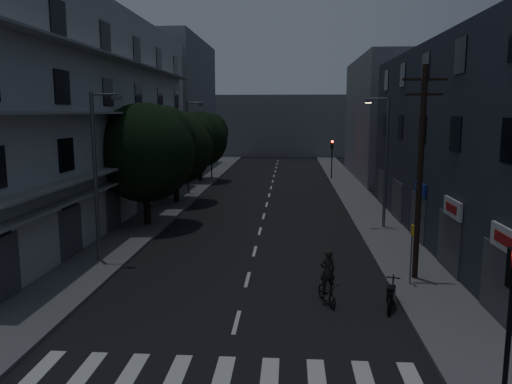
# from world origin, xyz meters

# --- Properties ---
(ground) EXTENTS (160.00, 160.00, 0.00)m
(ground) POSITION_xyz_m (0.00, 25.00, 0.00)
(ground) COLOR black
(ground) RESTS_ON ground
(sidewalk_left) EXTENTS (3.00, 90.00, 0.15)m
(sidewalk_left) POSITION_xyz_m (-7.50, 25.00, 0.07)
(sidewalk_left) COLOR #565659
(sidewalk_left) RESTS_ON ground
(sidewalk_right) EXTENTS (3.00, 90.00, 0.15)m
(sidewalk_right) POSITION_xyz_m (7.50, 25.00, 0.07)
(sidewalk_right) COLOR #565659
(sidewalk_right) RESTS_ON ground
(crosswalk) EXTENTS (10.90, 3.00, 0.01)m
(crosswalk) POSITION_xyz_m (-0.00, -2.00, 0.00)
(crosswalk) COLOR beige
(crosswalk) RESTS_ON ground
(lane_markings) EXTENTS (0.15, 60.50, 0.01)m
(lane_markings) POSITION_xyz_m (0.00, 31.25, 0.01)
(lane_markings) COLOR beige
(lane_markings) RESTS_ON ground
(building_left) EXTENTS (7.00, 36.00, 14.00)m
(building_left) POSITION_xyz_m (-11.98, 18.00, 6.99)
(building_left) COLOR #B1B0AB
(building_left) RESTS_ON ground
(building_right) EXTENTS (6.19, 28.00, 11.00)m
(building_right) POSITION_xyz_m (11.99, 14.00, 5.50)
(building_right) COLOR #292D38
(building_right) RESTS_ON ground
(building_far_left) EXTENTS (6.00, 20.00, 16.00)m
(building_far_left) POSITION_xyz_m (-12.00, 48.00, 8.00)
(building_far_left) COLOR slate
(building_far_left) RESTS_ON ground
(building_far_right) EXTENTS (6.00, 20.00, 13.00)m
(building_far_right) POSITION_xyz_m (12.00, 42.00, 6.50)
(building_far_right) COLOR slate
(building_far_right) RESTS_ON ground
(building_far_end) EXTENTS (24.00, 8.00, 10.00)m
(building_far_end) POSITION_xyz_m (0.00, 70.00, 5.00)
(building_far_end) COLOR slate
(building_far_end) RESTS_ON ground
(tree_near) EXTENTS (6.24, 6.24, 7.70)m
(tree_near) POSITION_xyz_m (-7.20, 16.43, 4.97)
(tree_near) COLOR black
(tree_near) RESTS_ON sidewalk_left
(tree_mid) EXTENTS (5.91, 5.91, 7.27)m
(tree_mid) POSITION_xyz_m (-7.20, 24.64, 4.69)
(tree_mid) COLOR black
(tree_mid) RESTS_ON sidewalk_left
(tree_far) EXTENTS (5.85, 5.85, 7.23)m
(tree_far) POSITION_xyz_m (-7.56, 37.35, 4.68)
(tree_far) COLOR black
(tree_far) RESTS_ON sidewalk_left
(traffic_signal_far_right) EXTENTS (0.28, 0.37, 4.10)m
(traffic_signal_far_right) POSITION_xyz_m (6.33, 39.84, 3.10)
(traffic_signal_far_right) COLOR black
(traffic_signal_far_right) RESTS_ON sidewalk_right
(traffic_signal_far_left) EXTENTS (0.28, 0.37, 4.10)m
(traffic_signal_far_left) POSITION_xyz_m (-6.69, 39.08, 3.10)
(traffic_signal_far_left) COLOR black
(traffic_signal_far_left) RESTS_ON sidewalk_left
(street_lamp_left_near) EXTENTS (1.51, 0.25, 8.00)m
(street_lamp_left_near) POSITION_xyz_m (-7.28, 8.51, 4.60)
(street_lamp_left_near) COLOR #595C60
(street_lamp_left_near) RESTS_ON sidewalk_left
(street_lamp_right) EXTENTS (1.51, 0.25, 8.00)m
(street_lamp_right) POSITION_xyz_m (7.58, 16.67, 4.60)
(street_lamp_right) COLOR slate
(street_lamp_right) RESTS_ON sidewalk_right
(street_lamp_left_far) EXTENTS (1.51, 0.25, 8.00)m
(street_lamp_left_far) POSITION_xyz_m (-6.98, 28.68, 4.60)
(street_lamp_left_far) COLOR #525559
(street_lamp_left_far) RESTS_ON sidewalk_left
(utility_pole) EXTENTS (1.80, 0.24, 9.00)m
(utility_pole) POSITION_xyz_m (7.25, 6.83, 4.87)
(utility_pole) COLOR black
(utility_pole) RESTS_ON sidewalk_right
(bus_stop_sign) EXTENTS (0.06, 0.35, 2.52)m
(bus_stop_sign) POSITION_xyz_m (6.85, 5.97, 1.89)
(bus_stop_sign) COLOR #595B60
(bus_stop_sign) RESTS_ON sidewalk_right
(motorcycle) EXTENTS (0.74, 1.76, 1.16)m
(motorcycle) POSITION_xyz_m (5.60, 3.62, 0.46)
(motorcycle) COLOR black
(motorcycle) RESTS_ON ground
(cyclist) EXTENTS (1.07, 1.77, 2.12)m
(cyclist) POSITION_xyz_m (3.27, 3.97, 0.71)
(cyclist) COLOR black
(cyclist) RESTS_ON ground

